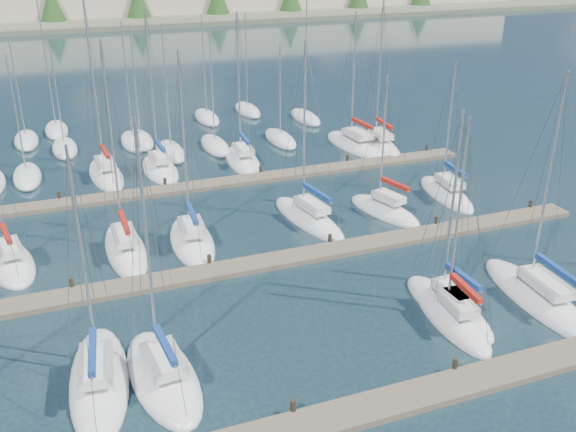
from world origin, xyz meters
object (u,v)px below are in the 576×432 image
object	(u,v)px
sailboat_e	(448,307)
sailboat_o	(160,169)
sailboat_h	(10,263)
sailboat_p	(243,160)
sailboat_j	(192,241)
sailboat_b	(99,380)
sailboat_l	(385,211)
sailboat_i	(126,249)
sailboat_d	(452,318)
sailboat_c	(163,376)
sailboat_m	(446,194)
sailboat_f	(538,297)
sailboat_n	(106,174)
sailboat_r	(379,144)
sailboat_q	(355,145)
sailboat_k	(309,218)

from	to	relation	value
sailboat_e	sailboat_o	size ratio (longest dim) A/B	0.83
sailboat_h	sailboat_p	distance (m)	23.01
sailboat_j	sailboat_b	xyz separation A→B (m)	(-7.18, -12.50, -0.01)
sailboat_j	sailboat_e	distance (m)	16.99
sailboat_l	sailboat_i	bearing A→B (deg)	163.61
sailboat_b	sailboat_o	bearing A→B (deg)	80.07
sailboat_d	sailboat_c	size ratio (longest dim) A/B	0.90
sailboat_m	sailboat_o	world-z (taller)	sailboat_o
sailboat_f	sailboat_m	bearing A→B (deg)	79.38
sailboat_d	sailboat_f	size ratio (longest dim) A/B	0.88
sailboat_l	sailboat_n	bearing A→B (deg)	125.53
sailboat_h	sailboat_i	size ratio (longest dim) A/B	0.85
sailboat_d	sailboat_b	size ratio (longest dim) A/B	0.99
sailboat_j	sailboat_f	xyz separation A→B (m)	(16.28, -13.80, -0.00)
sailboat_r	sailboat_p	size ratio (longest dim) A/B	1.03
sailboat_d	sailboat_f	world-z (taller)	sailboat_f
sailboat_d	sailboat_m	size ratio (longest dim) A/B	1.08
sailboat_h	sailboat_n	bearing A→B (deg)	52.28
sailboat_r	sailboat_q	distance (m)	2.23
sailboat_d	sailboat_k	distance (m)	14.63
sailboat_d	sailboat_o	distance (m)	30.10
sailboat_j	sailboat_i	distance (m)	4.26
sailboat_n	sailboat_o	size ratio (longest dim) A/B	1.06
sailboat_q	sailboat_m	distance (m)	13.70
sailboat_c	sailboat_b	bearing A→B (deg)	160.37
sailboat_i	sailboat_b	size ratio (longest dim) A/B	1.18
sailboat_h	sailboat_f	size ratio (longest dim) A/B	0.89
sailboat_n	sailboat_o	distance (m)	4.45
sailboat_i	sailboat_l	distance (m)	18.42
sailboat_j	sailboat_l	size ratio (longest dim) A/B	1.23
sailboat_h	sailboat_m	distance (m)	31.28
sailboat_i	sailboat_p	distance (m)	18.28
sailboat_h	sailboat_b	distance (m)	13.99
sailboat_e	sailboat_p	bearing A→B (deg)	94.77
sailboat_j	sailboat_p	bearing A→B (deg)	64.94
sailboat_d	sailboat_p	distance (m)	28.12
sailboat_c	sailboat_q	distance (m)	36.53
sailboat_i	sailboat_m	distance (m)	24.45
sailboat_q	sailboat_m	bearing A→B (deg)	-90.24
sailboat_h	sailboat_o	xyz separation A→B (m)	(11.67, 13.52, 0.01)
sailboat_p	sailboat_b	size ratio (longest dim) A/B	1.15
sailboat_k	sailboat_n	bearing A→B (deg)	122.40
sailboat_r	sailboat_e	size ratio (longest dim) A/B	1.20
sailboat_i	sailboat_o	bearing A→B (deg)	70.88
sailboat_f	sailboat_r	bearing A→B (deg)	84.03
sailboat_m	sailboat_f	size ratio (longest dim) A/B	0.81
sailboat_f	sailboat_b	world-z (taller)	sailboat_f
sailboat_c	sailboat_h	bearing A→B (deg)	110.47
sailboat_j	sailboat_m	distance (m)	20.22
sailboat_k	sailboat_h	bearing A→B (deg)	170.27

